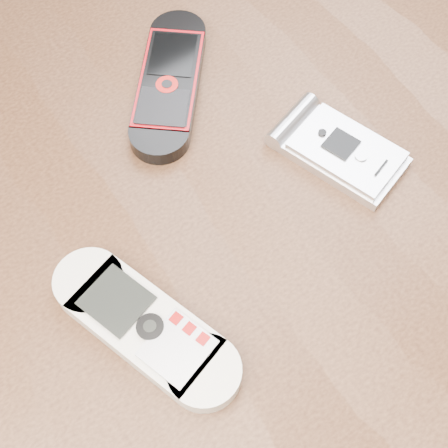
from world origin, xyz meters
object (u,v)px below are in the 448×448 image
(nokia_white, at_px, (145,326))
(motorola_razr, at_px, (343,151))
(nokia_black_red, at_px, (169,82))
(table, at_px, (219,289))

(nokia_white, height_order, motorola_razr, same)
(nokia_white, distance_m, nokia_black_red, 0.22)
(table, height_order, nokia_white, nokia_white)
(table, relative_size, motorola_razr, 11.03)
(nokia_black_red, bearing_deg, motorola_razr, -21.33)
(table, height_order, nokia_black_red, nokia_black_red)
(nokia_white, relative_size, nokia_black_red, 0.95)
(table, bearing_deg, nokia_white, -157.15)
(table, distance_m, nokia_black_red, 0.19)
(table, xyz_separation_m, nokia_white, (-0.08, -0.04, 0.11))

